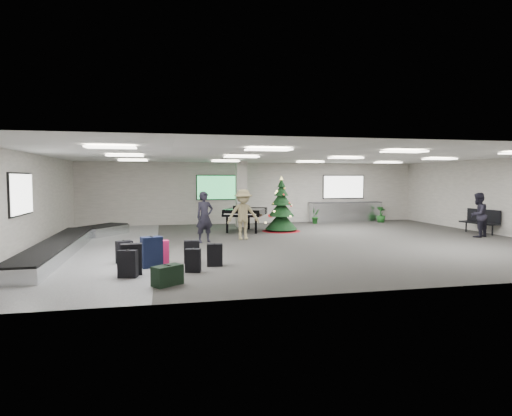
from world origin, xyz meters
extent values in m
plane|color=#34322F|center=(0.00, 0.00, 0.00)|extent=(18.00, 18.00, 0.00)
cube|color=#A49F96|center=(0.00, 7.00, 1.60)|extent=(18.00, 0.02, 3.20)
cube|color=#A49F96|center=(0.00, -7.00, 1.60)|extent=(18.00, 0.02, 3.20)
cube|color=#A49F96|center=(-9.00, 0.00, 1.60)|extent=(0.02, 14.00, 3.20)
cube|color=#A49F96|center=(9.00, 0.00, 1.60)|extent=(0.02, 14.00, 3.20)
cube|color=silver|center=(0.00, 0.00, 3.20)|extent=(18.00, 14.00, 0.02)
cube|color=slate|center=(-7.00, 0.00, 0.00)|extent=(4.00, 14.00, 0.01)
cube|color=#A49E96|center=(-1.00, 5.60, 1.60)|extent=(0.50, 0.50, 3.20)
cube|color=green|center=(-2.00, 6.95, 1.90)|extent=(2.20, 0.08, 1.30)
cube|color=white|center=(5.00, 6.95, 1.90)|extent=(2.40, 0.08, 1.30)
cube|color=white|center=(-8.95, -1.00, 1.90)|extent=(0.08, 2.10, 1.30)
cube|color=white|center=(-6.00, -4.00, 3.14)|extent=(1.20, 0.60, 0.04)
cube|color=white|center=(-6.00, 0.00, 3.14)|extent=(1.20, 0.60, 0.04)
cube|color=white|center=(-6.00, 4.00, 3.14)|extent=(1.20, 0.60, 0.04)
cube|color=white|center=(-2.00, -4.00, 3.14)|extent=(1.20, 0.60, 0.04)
cube|color=white|center=(-2.00, 0.00, 3.14)|extent=(1.20, 0.60, 0.04)
cube|color=white|center=(-2.00, 4.00, 3.14)|extent=(1.20, 0.60, 0.04)
cube|color=white|center=(2.00, -4.00, 3.14)|extent=(1.20, 0.60, 0.04)
cube|color=white|center=(2.00, 0.00, 3.14)|extent=(1.20, 0.60, 0.04)
cube|color=white|center=(2.00, 4.00, 3.14)|extent=(1.20, 0.60, 0.04)
cube|color=white|center=(6.00, 0.00, 3.14)|extent=(1.20, 0.60, 0.04)
cube|color=white|center=(6.00, 4.00, 3.14)|extent=(1.20, 0.60, 0.04)
cube|color=silver|center=(-8.00, -1.00, 0.19)|extent=(1.00, 8.00, 0.38)
cube|color=black|center=(-8.00, -1.00, 0.40)|extent=(0.95, 7.90, 0.05)
cube|color=silver|center=(-7.20, 3.60, 0.19)|extent=(1.97, 2.21, 0.38)
cube|color=black|center=(-7.20, 3.60, 0.40)|extent=(1.87, 2.10, 0.05)
cube|color=silver|center=(5.00, 6.65, 0.53)|extent=(4.00, 0.60, 1.05)
cube|color=#2B2B2D|center=(5.00, 6.65, 1.06)|extent=(4.05, 0.65, 0.04)
cube|color=black|center=(-5.54, -4.33, 0.39)|extent=(0.52, 0.31, 0.78)
cube|color=black|center=(-5.54, -4.33, 0.79)|extent=(0.04, 0.17, 0.02)
cube|color=black|center=(-4.04, -4.32, 0.30)|extent=(0.42, 0.29, 0.59)
cube|color=black|center=(-4.04, -4.32, 0.60)|extent=(0.06, 0.12, 0.02)
cube|color=#EF1F62|center=(-4.84, -3.07, 0.33)|extent=(0.44, 0.28, 0.65)
cube|color=black|center=(-4.84, -3.07, 0.66)|extent=(0.04, 0.14, 0.02)
cube|color=black|center=(-4.00, -3.15, 0.32)|extent=(0.43, 0.25, 0.64)
cube|color=black|center=(-4.00, -3.15, 0.65)|extent=(0.04, 0.14, 0.02)
cube|color=black|center=(-5.08, -3.51, 0.41)|extent=(0.61, 0.47, 0.82)
cube|color=black|center=(-5.08, -3.51, 0.83)|extent=(0.09, 0.19, 0.02)
cube|color=black|center=(-5.61, -4.59, 0.33)|extent=(0.49, 0.34, 0.66)
cube|color=black|center=(-5.61, -4.59, 0.67)|extent=(0.06, 0.15, 0.02)
cube|color=black|center=(-4.69, -5.54, 0.22)|extent=(0.74, 0.67, 0.45)
cube|color=black|center=(-4.69, -5.54, 0.46)|extent=(0.15, 0.18, 0.02)
cube|color=black|center=(-3.42, -3.68, 0.30)|extent=(0.44, 0.26, 0.61)
cube|color=black|center=(-3.42, -3.68, 0.62)|extent=(0.05, 0.14, 0.02)
cube|color=black|center=(-5.84, -2.77, 0.32)|extent=(0.49, 0.41, 0.63)
cube|color=black|center=(-5.84, -2.77, 0.64)|extent=(0.09, 0.14, 0.02)
cone|color=maroon|center=(0.42, 3.32, 0.05)|extent=(1.73, 1.73, 0.11)
cylinder|color=#3F2819|center=(0.42, 3.32, 0.23)|extent=(0.11, 0.11, 0.46)
cone|color=black|center=(0.42, 3.32, 0.50)|extent=(1.46, 1.46, 0.82)
cone|color=black|center=(0.42, 3.32, 1.05)|extent=(1.18, 1.18, 0.73)
cone|color=black|center=(0.42, 3.32, 1.50)|extent=(0.91, 0.91, 0.64)
cone|color=black|center=(0.42, 3.32, 1.87)|extent=(0.64, 0.64, 0.55)
cone|color=black|center=(0.42, 3.32, 2.19)|extent=(0.36, 0.36, 0.41)
cone|color=#FFE566|center=(0.42, 3.32, 2.39)|extent=(0.15, 0.15, 0.16)
cube|color=black|center=(-1.18, 3.63, 0.87)|extent=(2.25, 2.36, 0.30)
cube|color=black|center=(-1.58, 2.70, 0.79)|extent=(1.54, 0.91, 0.11)
cube|color=white|center=(-1.59, 2.67, 0.85)|extent=(1.33, 0.69, 0.02)
cube|color=black|center=(-1.47, 2.95, 1.08)|extent=(0.69, 0.33, 0.23)
cylinder|color=black|center=(-2.06, 3.20, 0.36)|extent=(0.11, 0.11, 0.72)
cylinder|color=black|center=(-0.89, 2.69, 0.36)|extent=(0.11, 0.11, 0.72)
cylinder|color=black|center=(-0.88, 4.31, 0.36)|extent=(0.11, 0.11, 0.72)
cube|color=black|center=(8.50, 0.70, 0.46)|extent=(0.83, 1.72, 0.07)
cylinder|color=black|center=(8.50, 0.04, 0.22)|extent=(0.07, 0.07, 0.44)
cylinder|color=black|center=(8.50, 1.35, 0.22)|extent=(0.07, 0.07, 0.44)
cube|color=black|center=(8.75, 0.70, 0.77)|extent=(0.34, 1.63, 0.55)
imported|color=black|center=(-3.27, 0.65, 0.94)|extent=(0.81, 0.68, 1.89)
imported|color=#8D7F57|center=(-1.73, 1.16, 0.97)|extent=(1.26, 0.73, 1.95)
imported|color=black|center=(7.62, -0.28, 0.90)|extent=(1.08, 0.98, 1.80)
imported|color=#16451B|center=(3.03, 5.98, 0.38)|extent=(0.52, 0.47, 0.77)
imported|color=#16451B|center=(6.71, 5.88, 0.43)|extent=(0.68, 0.68, 0.87)
camera|label=1|loc=(-4.76, -15.11, 2.38)|focal=30.00mm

